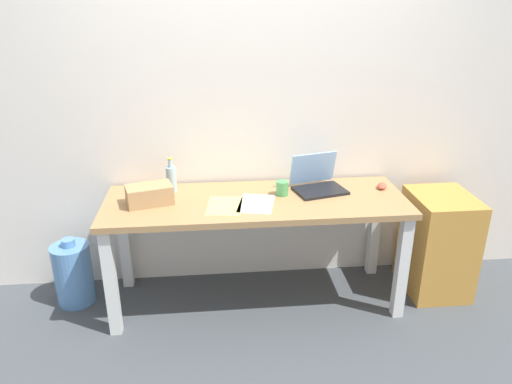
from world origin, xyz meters
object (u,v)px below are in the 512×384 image
at_px(desk, 256,214).
at_px(coffee_mug, 282,188).
at_px(beer_bottle, 171,178).
at_px(cardboard_box, 149,195).
at_px(laptop_right, 318,183).
at_px(computer_mouse, 382,186).
at_px(filing_cabinet, 437,243).
at_px(water_cooler_jug, 73,273).

height_order(desk, coffee_mug, coffee_mug).
bearing_deg(beer_bottle, cardboard_box, -123.81).
bearing_deg(desk, coffee_mug, 17.23).
bearing_deg(coffee_mug, beer_bottle, 169.64).
bearing_deg(cardboard_box, laptop_right, 6.54).
bearing_deg(computer_mouse, coffee_mug, -149.12).
xyz_separation_m(desk, laptop_right, (0.43, 0.12, 0.15)).
bearing_deg(beer_bottle, laptop_right, -3.63).
bearing_deg(filing_cabinet, computer_mouse, 168.21).
height_order(beer_bottle, water_cooler_jug, beer_bottle).
xyz_separation_m(cardboard_box, water_cooler_jug, (-0.57, 0.10, -0.60)).
xyz_separation_m(desk, beer_bottle, (-0.54, 0.19, 0.19)).
xyz_separation_m(computer_mouse, filing_cabinet, (0.41, -0.09, -0.42)).
bearing_deg(filing_cabinet, cardboard_box, -179.43).
bearing_deg(cardboard_box, filing_cabinet, 0.57).
xyz_separation_m(computer_mouse, cardboard_box, (-1.53, -0.11, 0.04)).
height_order(beer_bottle, cardboard_box, beer_bottle).
distance_m(computer_mouse, cardboard_box, 1.54).
xyz_separation_m(coffee_mug, water_cooler_jug, (-1.41, 0.05, -0.59)).
bearing_deg(computer_mouse, beer_bottle, -156.55).
height_order(desk, filing_cabinet, desk).
distance_m(laptop_right, cardboard_box, 1.10).
xyz_separation_m(beer_bottle, computer_mouse, (1.41, -0.08, -0.08)).
bearing_deg(coffee_mug, filing_cabinet, -1.87).
xyz_separation_m(desk, filing_cabinet, (1.28, 0.02, -0.30)).
relative_size(laptop_right, water_cooler_jug, 0.79).
distance_m(desk, beer_bottle, 0.61).
bearing_deg(water_cooler_jug, cardboard_box, -10.03).
distance_m(computer_mouse, water_cooler_jug, 2.18).
distance_m(laptop_right, water_cooler_jug, 1.76).
xyz_separation_m(desk, computer_mouse, (0.87, 0.10, 0.12)).
height_order(desk, beer_bottle, beer_bottle).
height_order(desk, water_cooler_jug, desk).
xyz_separation_m(desk, coffee_mug, (0.18, 0.05, 0.15)).
bearing_deg(coffee_mug, laptop_right, 15.64).
bearing_deg(beer_bottle, desk, -18.94).
distance_m(beer_bottle, water_cooler_jug, 0.94).
bearing_deg(filing_cabinet, desk, -179.16).
relative_size(beer_bottle, filing_cabinet, 0.33).
bearing_deg(laptop_right, cardboard_box, -173.46).
relative_size(laptop_right, coffee_mug, 3.98).
relative_size(desk, computer_mouse, 19.37).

